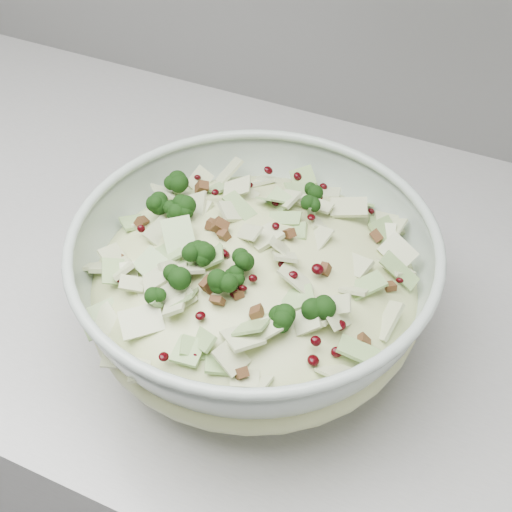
% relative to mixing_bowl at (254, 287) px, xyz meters
% --- Properties ---
extents(counter, '(3.60, 0.60, 0.90)m').
position_rel_mixing_bowl_xyz_m(counter, '(-0.46, 0.10, -0.51)').
color(counter, '#A7A7A2').
rests_on(counter, floor).
extents(mixing_bowl, '(0.38, 0.38, 0.12)m').
position_rel_mixing_bowl_xyz_m(mixing_bowl, '(0.00, 0.00, 0.00)').
color(mixing_bowl, '#A7B8AB').
rests_on(mixing_bowl, counter).
extents(salad, '(0.39, 0.39, 0.13)m').
position_rel_mixing_bowl_xyz_m(salad, '(0.00, 0.00, 0.02)').
color(salad, '#C0C989').
rests_on(salad, mixing_bowl).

